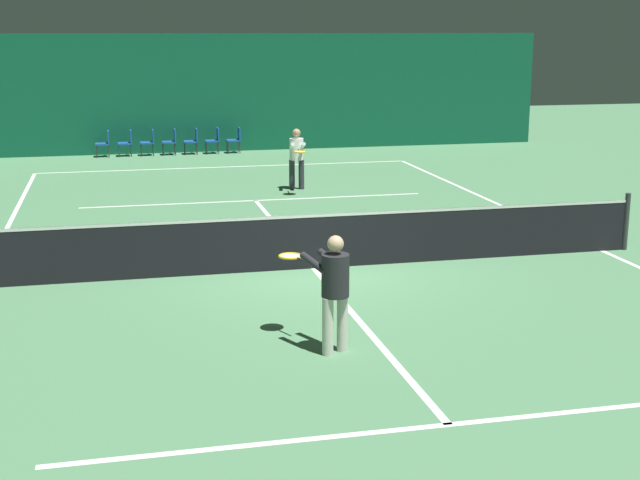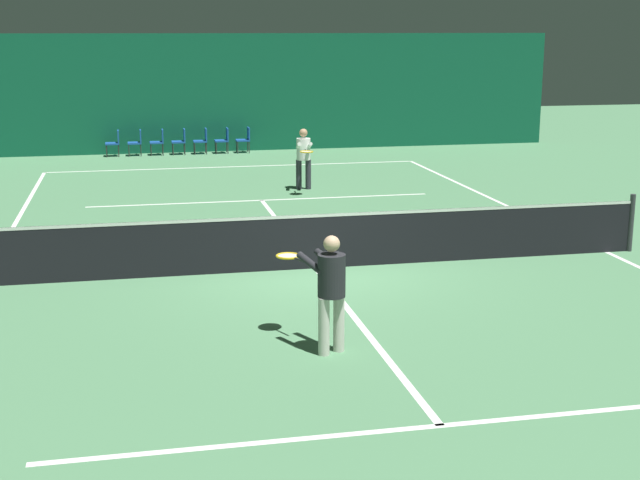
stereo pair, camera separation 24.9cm
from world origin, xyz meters
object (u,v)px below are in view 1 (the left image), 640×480
Objects in this scene: tennis_net at (314,240)px; courtside_chair_5 at (214,139)px; courtside_chair_1 at (127,141)px; courtside_chair_3 at (171,140)px; player_near at (333,284)px; courtside_chair_0 at (105,142)px; courtside_chair_6 at (236,138)px; player_far at (297,154)px; courtside_chair_4 at (193,139)px; courtside_chair_2 at (149,141)px.

courtside_chair_5 is at bearing 90.04° from tennis_net.
courtside_chair_1 is 1.41m from courtside_chair_3.
courtside_chair_5 is at bearing -26.84° from player_near.
courtside_chair_0 is 4.23m from courtside_chair_6.
player_near reaches higher than courtside_chair_6.
courtside_chair_0 is 1.00× the size of courtside_chair_5.
courtside_chair_0 is at bearing -90.00° from courtside_chair_1.
courtside_chair_0 is (-2.88, 18.98, -0.41)m from player_near.
courtside_chair_4 is (-1.99, 7.28, -0.42)m from player_far.
tennis_net is 14.95m from courtside_chair_5.
courtside_chair_5 is at bearing 90.00° from courtside_chair_2.
courtside_chair_4 is (-0.72, 14.95, -0.03)m from tennis_net.
player_far is at bearing 80.55° from tennis_net.
courtside_chair_2 and courtside_chair_4 have the same top height.
courtside_chair_6 is (2.12, 0.00, 0.00)m from courtside_chair_3.
courtside_chair_5 is (-0.01, 14.95, -0.03)m from tennis_net.
tennis_net reaches higher than courtside_chair_0.
courtside_chair_3 is (-0.77, 18.98, -0.41)m from player_near.
courtside_chair_0 and courtside_chair_1 have the same top height.
tennis_net is at bearing 5.44° from courtside_chair_3.
courtside_chair_6 is (4.23, 0.00, 0.00)m from courtside_chair_0.
courtside_chair_2 is at bearing -148.61° from player_far.
courtside_chair_1 is at bearing -18.35° from player_near.
tennis_net is at bearing -34.17° from player_near.
tennis_net is 4.10m from player_near.
courtside_chair_5 is at bearing -90.00° from courtside_chair_6.
player_near is 1.82× the size of courtside_chair_5.
courtside_chair_0 is at bearing -90.00° from courtside_chair_3.
tennis_net is 14.29× the size of courtside_chair_4.
courtside_chair_1 is 1.00× the size of courtside_chair_4.
courtside_chair_1 is at bearing -90.00° from courtside_chair_5.
player_near is 1.82× the size of courtside_chair_6.
courtside_chair_6 is at bearing 87.34° from tennis_net.
courtside_chair_0 is 1.00× the size of courtside_chair_3.
courtside_chair_2 and courtside_chair_6 have the same top height.
player_near reaches higher than courtside_chair_4.
courtside_chair_0 is at bearing -90.00° from courtside_chair_4.
player_near is at bearing 8.63° from courtside_chair_0.
player_far is 7.32m from courtside_chair_6.
tennis_net is 15.37m from courtside_chair_0.
courtside_chair_0 and courtside_chair_5 have the same top height.
courtside_chair_0 is at bearing 103.32° from tennis_net.
courtside_chair_3 is (-2.70, 7.28, -0.42)m from player_far.
player_far reaches higher than courtside_chair_4.
player_far is 8.74m from courtside_chair_0.
player_near is 18.99m from courtside_chair_5.
courtside_chair_3 is at bearing 90.00° from courtside_chair_1.
courtside_chair_0 is (-3.54, 14.95, -0.03)m from tennis_net.
player_far is 1.85× the size of courtside_chair_0.
player_near is 19.04m from courtside_chair_2.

